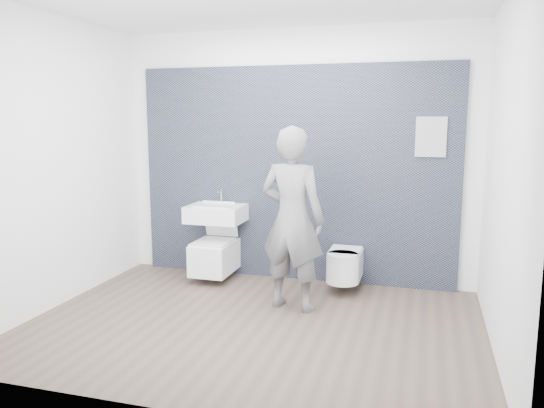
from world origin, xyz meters
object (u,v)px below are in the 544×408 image
(toilet_square, at_px, (215,255))
(visitor, at_px, (292,219))
(toilet_rounded, at_px, (344,265))
(washbasin, at_px, (216,213))

(toilet_square, relative_size, visitor, 0.45)
(visitor, bearing_deg, toilet_rounded, -112.13)
(toilet_rounded, bearing_deg, toilet_square, -179.96)
(washbasin, relative_size, toilet_rounded, 1.08)
(toilet_square, distance_m, toilet_rounded, 1.48)
(toilet_square, distance_m, visitor, 1.38)
(toilet_rounded, bearing_deg, visitor, -122.62)
(toilet_rounded, distance_m, visitor, 0.97)
(toilet_square, xyz_separation_m, visitor, (1.07, -0.64, 0.59))
(visitor, bearing_deg, washbasin, -22.67)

